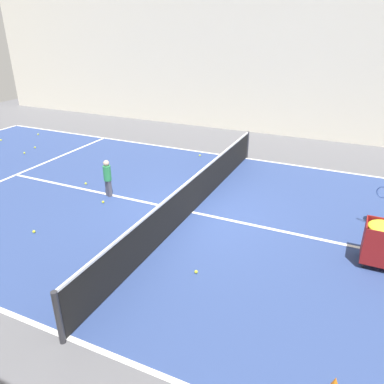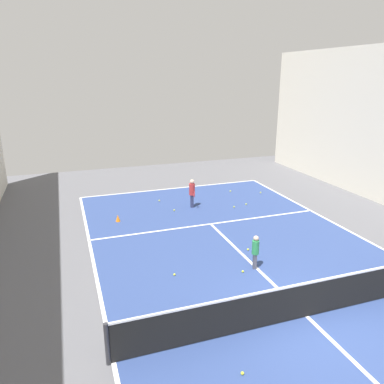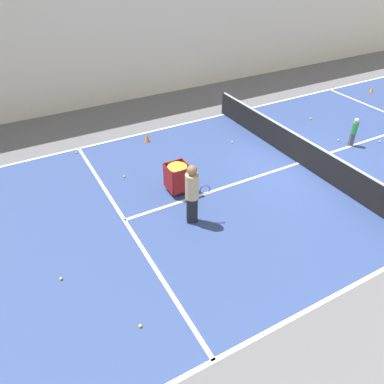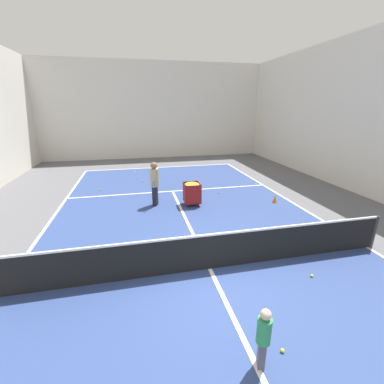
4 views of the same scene
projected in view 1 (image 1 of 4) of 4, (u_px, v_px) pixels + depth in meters
The scene contains 20 objects.
ground_plane at pixel (192, 212), 9.84m from camera, with size 34.35×34.35×0.00m, color #5B5B60.
court_playing_area at pixel (192, 212), 9.84m from camera, with size 9.46×23.12×0.00m.
line_sideline_left at pixel (246, 158), 13.75m from camera, with size 0.10×23.12×0.00m, color white.
line_sideline_right at pixel (68, 337), 5.92m from camera, with size 0.10×23.12×0.00m, color white.
line_service_near at pixel (16, 175), 12.25m from camera, with size 9.46×0.10×0.00m, color white.
line_centre_service at pixel (192, 212), 9.84m from camera, with size 0.10×12.72×0.00m, color white.
hall_enclosure_left at pixel (277, 50), 15.35m from camera, with size 0.15×30.65×7.04m.
tennis_net at pixel (192, 195), 9.63m from camera, with size 9.76×0.10×0.98m.
child_midcourt at pixel (107, 176), 10.52m from camera, with size 0.28×0.28×1.08m.
ball_cart at pixel (382, 236), 7.45m from camera, with size 0.64×0.65×0.95m.
tennis_ball_2 at pixel (200, 155), 13.96m from camera, with size 0.07×0.07×0.07m, color yellow.
tennis_ball_3 at pixel (38, 134), 16.59m from camera, with size 0.07×0.07×0.07m, color yellow.
tennis_ball_7 at pixel (103, 202), 10.33m from camera, with size 0.07×0.07×0.07m, color yellow.
tennis_ball_8 at pixel (1, 140), 15.77m from camera, with size 0.07×0.07×0.07m, color yellow.
tennis_ball_9 at pixel (24, 153), 14.21m from camera, with size 0.07×0.07×0.07m, color yellow.
tennis_ball_10 at pixel (115, 247), 8.25m from camera, with size 0.07×0.07×0.07m, color yellow.
tennis_ball_12 at pixel (196, 272), 7.43m from camera, with size 0.07×0.07×0.07m, color yellow.
tennis_ball_16 at pixel (86, 183), 11.51m from camera, with size 0.07×0.07×0.07m, color yellow.
tennis_ball_17 at pixel (35, 147), 14.84m from camera, with size 0.07×0.07×0.07m, color yellow.
tennis_ball_18 at pixel (34, 232), 8.86m from camera, with size 0.07×0.07×0.07m, color yellow.
Camera 1 is at (7.94, 3.65, 4.55)m, focal length 35.00 mm.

